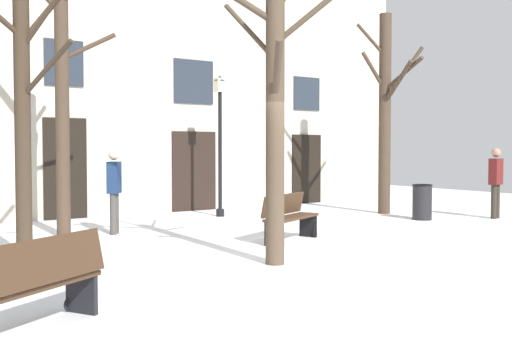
# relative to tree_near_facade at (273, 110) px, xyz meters

# --- Properties ---
(ground_plane) EXTENTS (30.19, 30.19, 0.00)m
(ground_plane) POSITION_rel_tree_near_facade_xyz_m (0.92, 0.43, -2.38)
(ground_plane) COLOR white
(building_facade) EXTENTS (18.87, 0.60, 8.31)m
(building_facade) POSITION_rel_tree_near_facade_xyz_m (0.92, 7.81, 1.81)
(building_facade) COLOR #BCB29E
(building_facade) RESTS_ON ground
(tree_near_facade) EXTENTS (2.09, 1.94, 4.83)m
(tree_near_facade) POSITION_rel_tree_near_facade_xyz_m (0.00, 0.00, 0.00)
(tree_near_facade) COLOR #4C3D2D
(tree_near_facade) RESTS_ON ground
(tree_foreground) EXTENTS (1.85, 1.65, 5.46)m
(tree_foreground) POSITION_rel_tree_near_facade_xyz_m (6.60, 3.98, 0.48)
(tree_foreground) COLOR #423326
(tree_foreground) RESTS_ON ground
(tree_right_of_center) EXTENTS (2.19, 2.09, 5.22)m
(tree_right_of_center) POSITION_rel_tree_near_facade_xyz_m (-3.15, 2.50, 0.25)
(tree_right_of_center) COLOR #382B1E
(tree_right_of_center) RESTS_ON ground
(tree_center) EXTENTS (2.27, 1.65, 6.02)m
(tree_center) POSITION_rel_tree_near_facade_xyz_m (-1.94, 4.68, 0.61)
(tree_center) COLOR #423326
(tree_center) RESTS_ON ground
(streetlamp) EXTENTS (0.30, 0.30, 3.70)m
(streetlamp) POSITION_rel_tree_near_facade_xyz_m (2.50, 5.94, -0.12)
(streetlamp) COLOR black
(streetlamp) RESTS_ON ground
(litter_bin) EXTENTS (0.50, 0.50, 0.89)m
(litter_bin) POSITION_rel_tree_near_facade_xyz_m (6.37, 2.50, -1.94)
(litter_bin) COLOR black
(litter_bin) RESTS_ON ground
(bench_facing_shops) EXTENTS (1.59, 1.06, 0.92)m
(bench_facing_shops) POSITION_rel_tree_near_facade_xyz_m (1.54, 1.63, -1.91)
(bench_facing_shops) COLOR #3D2819
(bench_facing_shops) RESTS_ON ground
(bench_near_lamp) EXTENTS (1.78, 1.33, 0.94)m
(bench_near_lamp) POSITION_rel_tree_near_facade_xyz_m (-3.96, -1.51, -1.90)
(bench_near_lamp) COLOR #3D2819
(bench_near_lamp) RESTS_ON ground
(person_by_shop_door) EXTENTS (0.40, 0.44, 1.78)m
(person_by_shop_door) POSITION_rel_tree_near_facade_xyz_m (-0.94, 4.41, -1.39)
(person_by_shop_door) COLOR #403D3A
(person_by_shop_door) RESTS_ON ground
(person_crossing_plaza) EXTENTS (0.41, 0.28, 1.80)m
(person_crossing_plaza) POSITION_rel_tree_near_facade_xyz_m (8.14, 1.63, -1.37)
(person_crossing_plaza) COLOR #2D271E
(person_crossing_plaza) RESTS_ON ground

